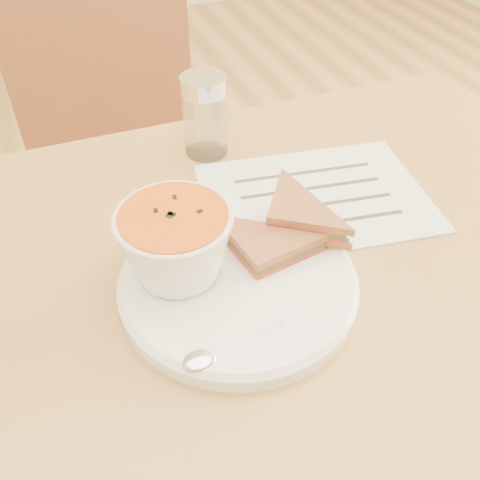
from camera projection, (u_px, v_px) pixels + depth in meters
name	position (u px, v px, depth m)	size (l,w,h in m)	color
dining_table	(245.00, 447.00, 0.82)	(1.00, 0.70, 0.75)	olive
chair_far	(123.00, 198.00, 1.18)	(0.39, 0.39, 0.89)	brown
plate	(238.00, 284.00, 0.56)	(0.25, 0.25, 0.02)	white
soup_bowl	(177.00, 247.00, 0.53)	(0.12, 0.12, 0.08)	white
sandwich_half_a	(257.00, 275.00, 0.54)	(0.09, 0.09, 0.03)	#A26139
sandwich_half_b	(266.00, 228.00, 0.57)	(0.09, 0.09, 0.03)	#A26139
spoon	(246.00, 341.00, 0.49)	(0.16, 0.03, 0.01)	silver
paper_menu	(315.00, 197.00, 0.68)	(0.28, 0.20, 0.00)	white
condiment_shaker	(205.00, 116.00, 0.72)	(0.06, 0.06, 0.11)	silver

